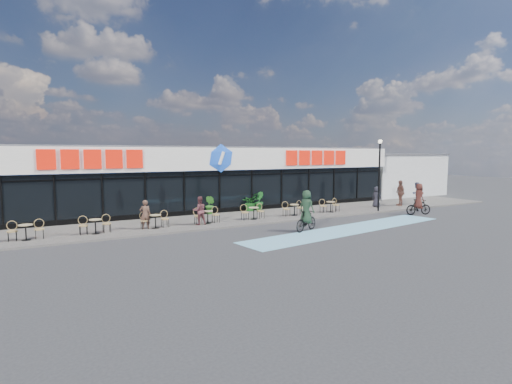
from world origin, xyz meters
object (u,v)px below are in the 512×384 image
at_px(patron_left, 145,214).
at_px(pedestrian_b, 377,197).
at_px(pedestrian_c, 416,193).
at_px(cyclist_b, 419,202).
at_px(potted_plant_right, 259,201).
at_px(pedestrian_a, 400,193).
at_px(lamp_post, 379,169).
at_px(cyclist_a, 306,215).
at_px(potted_plant_left, 210,205).
at_px(bistro_set_0, 26,230).
at_px(patron_right, 199,211).
at_px(potted_plant_mid, 250,202).

xyz_separation_m(patron_left, pedestrian_b, (17.32, 0.26, -0.00)).
distance_m(pedestrian_c, cyclist_b, 4.97).
xyz_separation_m(potted_plant_right, pedestrian_a, (10.78, -3.11, 0.33)).
height_order(lamp_post, cyclist_a, lamp_post).
bearing_deg(potted_plant_left, potted_plant_right, -0.67).
height_order(bistro_set_0, patron_left, patron_left).
bearing_deg(pedestrian_b, bistro_set_0, 77.54).
height_order(potted_plant_left, cyclist_b, cyclist_b).
bearing_deg(potted_plant_right, cyclist_a, -100.34).
height_order(potted_plant_left, patron_right, patron_right).
relative_size(potted_plant_right, pedestrian_b, 0.85).
bearing_deg(cyclist_b, potted_plant_left, 152.09).
distance_m(lamp_post, cyclist_a, 9.34).
bearing_deg(potted_plant_left, bistro_set_0, -163.51).
relative_size(potted_plant_left, pedestrian_b, 0.80).
distance_m(potted_plant_right, patron_left, 9.29).
relative_size(potted_plant_left, patron_left, 0.79).
distance_m(patron_right, cyclist_b, 14.77).
bearing_deg(cyclist_a, pedestrian_c, 16.78).
distance_m(potted_plant_mid, pedestrian_a, 11.89).
xyz_separation_m(potted_plant_left, pedestrian_c, (16.14, -3.31, 0.27)).
bearing_deg(potted_plant_mid, cyclist_a, -95.25).
height_order(patron_left, cyclist_b, cyclist_b).
bearing_deg(pedestrian_a, patron_right, -67.31).
xyz_separation_m(lamp_post, pedestrian_c, (5.25, 1.06, -2.08)).
xyz_separation_m(bistro_set_0, patron_left, (5.53, -0.00, 0.32)).
distance_m(lamp_post, cyclist_b, 3.43).
bearing_deg(lamp_post, cyclist_a, -160.06).
relative_size(potted_plant_left, cyclist_b, 0.58).
height_order(patron_left, pedestrian_b, patron_left).
bearing_deg(potted_plant_right, cyclist_b, -36.95).
bearing_deg(potted_plant_right, patron_right, -150.06).
xyz_separation_m(cyclist_a, cyclist_b, (10.01, 0.92, -0.03)).
relative_size(potted_plant_left, potted_plant_mid, 1.01).
bearing_deg(cyclist_b, patron_right, 167.56).
bearing_deg(pedestrian_a, lamp_post, -49.34).
bearing_deg(patron_left, pedestrian_a, -171.63).
relative_size(potted_plant_left, pedestrian_a, 0.63).
relative_size(bistro_set_0, patron_right, 0.96).
xyz_separation_m(patron_left, cyclist_b, (17.41, -3.42, -0.02)).
height_order(potted_plant_right, patron_right, patron_right).
xyz_separation_m(patron_right, cyclist_b, (14.42, -3.18, -0.04)).
xyz_separation_m(bistro_set_0, pedestrian_c, (26.72, -0.18, 0.43)).
xyz_separation_m(lamp_post, potted_plant_mid, (-7.84, 4.44, -2.35)).
xyz_separation_m(potted_plant_right, pedestrian_b, (8.56, -2.83, 0.12)).
distance_m(patron_left, cyclist_b, 17.74).
bearing_deg(bistro_set_0, cyclist_a, -18.52).
height_order(patron_right, pedestrian_b, patron_right).
xyz_separation_m(lamp_post, patron_right, (-12.95, 1.01, -2.17)).
relative_size(potted_plant_mid, potted_plant_right, 0.93).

